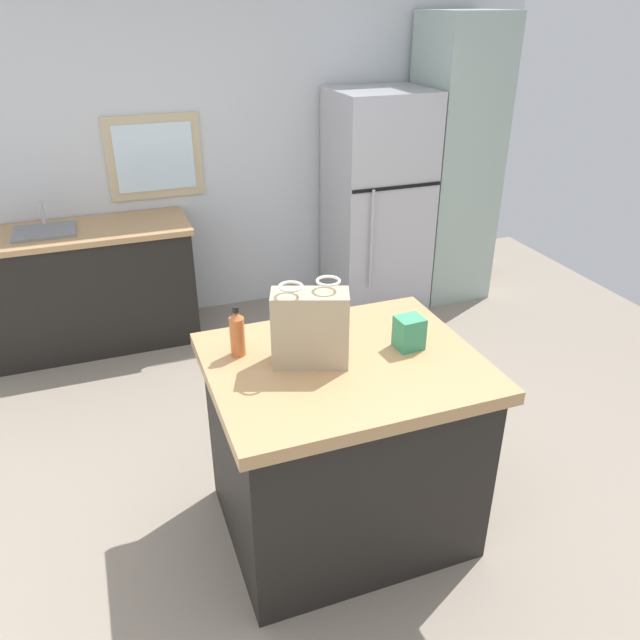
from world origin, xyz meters
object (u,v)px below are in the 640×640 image
object	(u,v)px
refrigerator	(377,203)
small_box	(409,333)
shopping_bag	(310,328)
bottle	(237,333)
kitchen_island	(343,446)
tall_cabinet	(454,163)

from	to	relation	value
refrigerator	small_box	world-z (taller)	refrigerator
shopping_bag	bottle	bearing A→B (deg)	147.40
kitchen_island	refrigerator	bearing A→B (deg)	61.82
kitchen_island	shopping_bag	xyz separation A→B (m)	(-0.14, 0.04, 0.63)
shopping_bag	small_box	world-z (taller)	shopping_bag
tall_cabinet	shopping_bag	world-z (taller)	tall_cabinet
tall_cabinet	shopping_bag	size ratio (longest dim) A/B	5.98
small_box	bottle	world-z (taller)	bottle
bottle	shopping_bag	bearing A→B (deg)	-32.60
tall_cabinet	shopping_bag	distance (m)	3.02
refrigerator	shopping_bag	xyz separation A→B (m)	(-1.36, -2.24, 0.24)
kitchen_island	shopping_bag	world-z (taller)	shopping_bag
refrigerator	small_box	size ratio (longest dim) A/B	11.64
refrigerator	shopping_bag	size ratio (longest dim) A/B	4.59
tall_cabinet	shopping_bag	bearing A→B (deg)	-132.21
small_box	bottle	distance (m)	0.75
kitchen_island	small_box	bearing A→B (deg)	1.45
refrigerator	bottle	xyz separation A→B (m)	(-1.63, -2.06, 0.18)
kitchen_island	bottle	world-z (taller)	bottle
refrigerator	tall_cabinet	xyz separation A→B (m)	(0.67, 0.00, 0.26)
tall_cabinet	shopping_bag	xyz separation A→B (m)	(-2.03, -2.24, -0.02)
refrigerator	kitchen_island	bearing A→B (deg)	-118.18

